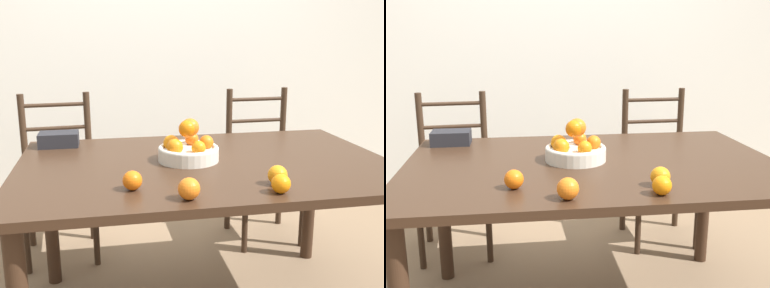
# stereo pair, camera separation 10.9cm
# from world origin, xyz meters

# --- Properties ---
(wall_back) EXTENTS (8.00, 0.06, 2.60)m
(wall_back) POSITION_xyz_m (0.00, 1.55, 1.30)
(wall_back) COLOR silver
(wall_back) RESTS_ON ground_plane
(dining_table) EXTENTS (1.63, 1.07, 0.77)m
(dining_table) POSITION_xyz_m (0.00, 0.00, 0.68)
(dining_table) COLOR #382316
(dining_table) RESTS_ON ground_plane
(fruit_bowl) EXTENTS (0.27, 0.27, 0.19)m
(fruit_bowl) POSITION_xyz_m (-0.07, 0.03, 0.83)
(fruit_bowl) COLOR silver
(fruit_bowl) RESTS_ON dining_table
(orange_loose_0) EXTENTS (0.07, 0.07, 0.07)m
(orange_loose_0) POSITION_xyz_m (-0.34, -0.31, 0.80)
(orange_loose_0) COLOR orange
(orange_loose_0) RESTS_ON dining_table
(orange_loose_1) EXTENTS (0.07, 0.07, 0.07)m
(orange_loose_1) POSITION_xyz_m (0.17, -0.45, 0.80)
(orange_loose_1) COLOR orange
(orange_loose_1) RESTS_ON dining_table
(orange_loose_2) EXTENTS (0.07, 0.07, 0.07)m
(orange_loose_2) POSITION_xyz_m (0.19, -0.36, 0.81)
(orange_loose_2) COLOR orange
(orange_loose_2) RESTS_ON dining_table
(orange_loose_3) EXTENTS (0.08, 0.08, 0.08)m
(orange_loose_3) POSITION_xyz_m (-0.16, -0.45, 0.81)
(orange_loose_3) COLOR orange
(orange_loose_3) RESTS_ON dining_table
(chair_left) EXTENTS (0.45, 0.43, 0.97)m
(chair_left) POSITION_xyz_m (-0.71, 0.81, 0.47)
(chair_left) COLOR #382619
(chair_left) RESTS_ON ground_plane
(chair_right) EXTENTS (0.43, 0.41, 0.97)m
(chair_right) POSITION_xyz_m (0.57, 0.81, 0.47)
(chair_right) COLOR #382619
(chair_right) RESTS_ON ground_plane
(book_stack) EXTENTS (0.19, 0.13, 0.07)m
(book_stack) POSITION_xyz_m (-0.66, 0.41, 0.80)
(book_stack) COLOR #232328
(book_stack) RESTS_ON dining_table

